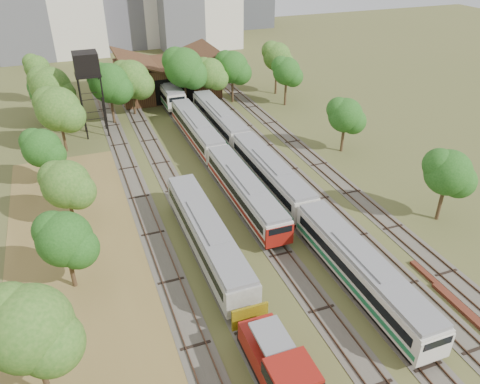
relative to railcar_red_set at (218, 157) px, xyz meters
name	(u,v)px	position (x,y,z in m)	size (l,w,h in m)	color
ground	(367,332)	(2.00, -28.03, -1.75)	(240.00, 240.00, 0.00)	#475123
dry_grass_patch	(100,321)	(-16.00, -20.03, -1.73)	(14.00, 60.00, 0.04)	brown
tracks	(237,179)	(1.33, -3.03, -1.71)	(24.60, 80.00, 0.19)	#4C473D
railcar_red_set	(218,157)	(0.00, 0.00, 0.00)	(2.69, 34.58, 3.32)	black
railcar_green_set	(271,174)	(4.00, -6.32, 0.04)	(2.76, 52.08, 3.40)	black
railcar_rear	(165,89)	(0.00, 27.25, 0.14)	(2.90, 16.08, 3.58)	black
shunter_locomotive	(279,368)	(-6.00, -29.89, -0.01)	(2.78, 8.10, 3.63)	black
old_grey_coach	(207,236)	(-6.00, -14.99, 0.13)	(2.79, 18.00, 3.45)	black
water_tower	(86,66)	(-12.28, 16.45, 7.75)	(3.26, 3.26, 11.27)	black
rail_pile_near	(477,323)	(10.00, -30.26, -1.60)	(0.60, 9.00, 0.30)	#5E291B
rail_pile_far	(445,291)	(10.20, -26.68, -1.62)	(0.50, 7.99, 0.26)	#5E291B
maintenance_shed	(167,77)	(1.00, 29.95, 1.16)	(16.45, 11.55, 7.58)	#3A1F15
tree_band_left	(50,166)	(-18.10, -2.96, 3.47)	(8.21, 71.09, 8.60)	#382616
tree_band_far	(164,74)	(-1.29, 21.30, 4.26)	(40.61, 9.19, 9.63)	#382616
tree_band_right	(349,113)	(17.03, -0.62, 3.43)	(5.08, 40.08, 7.65)	#382616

